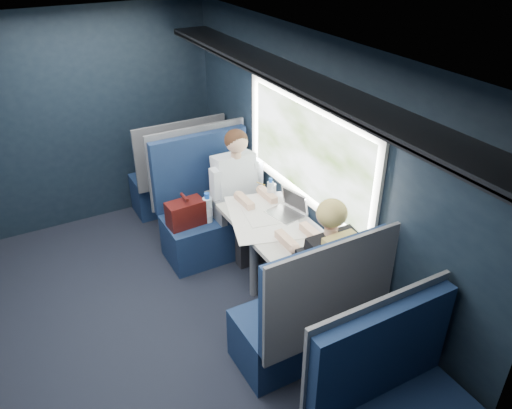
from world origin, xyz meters
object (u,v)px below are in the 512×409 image
laptop (289,208)px  bottle_small (270,190)px  woman (323,264)px  table (269,229)px  man (240,189)px  seat_bay_near (209,213)px  seat_bay_far (306,319)px  cup (273,188)px  seat_row_front (177,177)px

laptop → bottle_small: size_ratio=1.62×
woman → laptop: size_ratio=3.89×
bottle_small → table: bearing=-121.2°
woman → man: bearing=90.0°
table → man: 0.70m
seat_bay_near → seat_bay_far: same height
laptop → cup: 0.41m
seat_bay_far → woman: woman is taller
woman → laptop: woman is taller
table → laptop: 0.26m
woman → cup: 1.17m
seat_bay_near → cup: seat_bay_near is taller
woman → bottle_small: size_ratio=6.31×
woman → laptop: (0.15, 0.74, 0.07)m
table → seat_row_front: 1.82m
seat_bay_near → table: bearing=-77.1°
seat_row_front → bottle_small: size_ratio=5.54×
table → woman: size_ratio=0.76×
table → bottle_small: bearing=58.8°
woman → laptop: 0.76m
seat_bay_far → cup: bearing=70.3°
woman → bottle_small: (0.15, 1.06, 0.10)m
man → bottle_small: size_ratio=6.31×
seat_bay_near → cup: 0.74m
seat_row_front → man: bearing=-77.2°
seat_bay_far → man: man is taller
seat_bay_near → laptop: bearing=-63.2°
man → cup: size_ratio=15.01×
laptop → cup: laptop is taller
table → seat_bay_far: (-0.18, -0.87, -0.25)m
woman → cup: (0.22, 1.15, 0.06)m
seat_row_front → woman: woman is taller
seat_row_front → woman: (0.25, -2.50, 0.32)m
table → bottle_small: (0.21, 0.35, 0.17)m
cup → laptop: bearing=-99.5°
seat_row_front → woman: size_ratio=0.88×
cup → woman: bearing=-100.9°
woman → bottle_small: 1.08m
man → laptop: size_ratio=3.89×
woman → cup: size_ratio=15.01×
seat_bay_far → cup: 1.44m
seat_row_front → seat_bay_near: bearing=-91.0°
seat_row_front → woman: bearing=-84.3°
woman → seat_row_front: bearing=95.7°
table → seat_bay_far: bearing=-101.8°
laptop → woman: bearing=-101.7°
laptop → man: bearing=103.1°
seat_bay_far → seat_row_front: bearing=90.0°
man → woman: bearing=-90.0°
seat_bay_far → woman: size_ratio=0.95×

